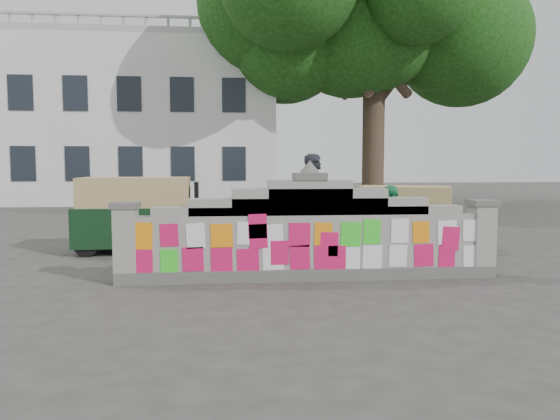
{
  "coord_description": "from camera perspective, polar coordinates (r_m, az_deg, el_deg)",
  "views": [
    {
      "loc": [
        -1.39,
        -9.0,
        1.93
      ],
      "look_at": [
        -0.4,
        1.0,
        1.1
      ],
      "focal_mm": 35.0,
      "sensor_mm": 36.0,
      "label": 1
    }
  ],
  "objects": [
    {
      "name": "ground",
      "position": [
        9.31,
        3.08,
        -7.25
      ],
      "size": [
        100.0,
        100.0,
        0.0
      ],
      "primitive_type": "plane",
      "color": "#383533",
      "rests_on": "ground"
    },
    {
      "name": "parapet_wall",
      "position": [
        9.18,
        3.11,
        -2.67
      ],
      "size": [
        6.48,
        0.44,
        2.01
      ],
      "color": "#4C4C49",
      "rests_on": "ground"
    },
    {
      "name": "building",
      "position": [
        31.56,
        -16.05,
        8.32
      ],
      "size": [
        16.0,
        10.0,
        8.9
      ],
      "color": "silver",
      "rests_on": "ground"
    },
    {
      "name": "shade_tree",
      "position": [
        28.86,
        9.89,
        18.71
      ],
      "size": [
        12.0,
        10.0,
        12.0
      ],
      "color": "#38281E",
      "rests_on": "ground"
    },
    {
      "name": "cyclist_bike",
      "position": [
        11.06,
        3.66,
        -2.39
      ],
      "size": [
        2.26,
        1.25,
        1.12
      ],
      "primitive_type": "imported",
      "rotation": [
        0.0,
        0.0,
        1.32
      ],
      "color": "black",
      "rests_on": "ground"
    },
    {
      "name": "cyclist_rider",
      "position": [
        11.02,
        3.67,
        -0.37
      ],
      "size": [
        0.61,
        0.79,
        1.91
      ],
      "primitive_type": "imported",
      "rotation": [
        0.0,
        0.0,
        1.32
      ],
      "color": "black",
      "rests_on": "ground"
    },
    {
      "name": "pedestrian",
      "position": [
        11.51,
        11.49,
        -1.24
      ],
      "size": [
        0.88,
        0.93,
        1.51
      ],
      "primitive_type": "imported",
      "rotation": [
        0.0,
        0.0,
        -0.99
      ],
      "color": "#29965D",
      "rests_on": "ground"
    },
    {
      "name": "rickshaw_left",
      "position": [
        12.55,
        -14.43,
        -0.32
      ],
      "size": [
        3.01,
        1.46,
        1.66
      ],
      "rotation": [
        0.0,
        0.0,
        0.03
      ],
      "color": "black",
      "rests_on": "ground"
    },
    {
      "name": "rickshaw_right",
      "position": [
        13.03,
        12.6,
        -0.61
      ],
      "size": [
        2.67,
        1.9,
        1.44
      ],
      "rotation": [
        0.0,
        0.0,
        2.79
      ],
      "color": "#113321",
      "rests_on": "ground"
    }
  ]
}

